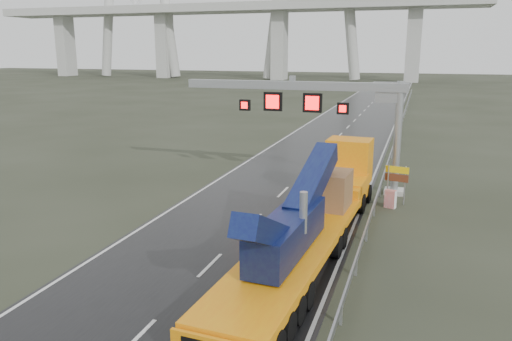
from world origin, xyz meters
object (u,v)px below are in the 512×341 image
(sign_gantry, at_px, (323,104))
(exit_sign_pair, at_px, (397,177))
(heavy_haul_truck, at_px, (320,203))
(striped_barrier, at_px, (390,199))

(sign_gantry, distance_m, exit_sign_pair, 6.77)
(heavy_haul_truck, distance_m, striped_barrier, 6.97)
(heavy_haul_truck, distance_m, exit_sign_pair, 7.74)
(sign_gantry, height_order, striped_barrier, sign_gantry)
(exit_sign_pair, distance_m, striped_barrier, 1.44)
(striped_barrier, bearing_deg, exit_sign_pair, 94.29)
(heavy_haul_truck, height_order, striped_barrier, heavy_haul_truck)
(heavy_haul_truck, xyz_separation_m, striped_barrier, (3.02, 6.16, -1.25))
(sign_gantry, bearing_deg, exit_sign_pair, -24.62)
(sign_gantry, height_order, exit_sign_pair, sign_gantry)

